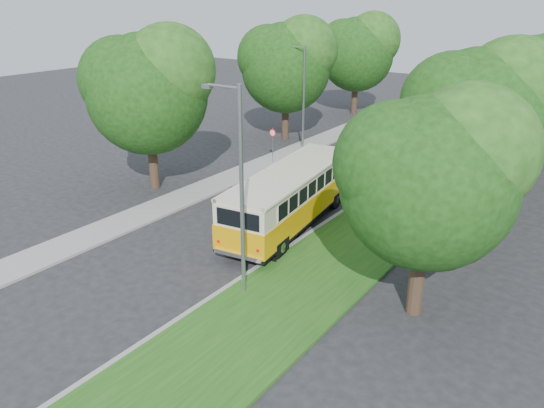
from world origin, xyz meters
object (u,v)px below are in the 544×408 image
Objects in this scene: vintage_bus at (290,198)px; car_silver at (369,171)px; car_grey at (448,128)px; lamppost_near at (240,186)px; lamppost_far at (303,94)px; car_blue at (404,148)px; car_white at (401,149)px.

vintage_bus is 8.48m from car_silver.
lamppost_near is at bearing -100.20° from car_grey.
vintage_bus is (6.96, -12.14, -2.61)m from lamppost_far.
car_grey is at bearing 84.29° from car_blue.
lamppost_far is at bearing -138.96° from car_grey.
vintage_bus is 2.13× the size of car_grey.
car_silver is (-1.68, 14.80, -3.69)m from lamppost_near.
vintage_bus reaches higher than car_grey.
car_white is at bearing -96.65° from car_blue.
vintage_bus is 14.59m from car_white.
car_silver is at bearing -27.11° from lamppost_far.
car_silver is 6.66m from car_blue.
lamppost_far reaches higher than car_grey.
lamppost_near is 21.88m from car_blue.
lamppost_near is 1.07× the size of lamppost_far.
lamppost_far is 14.23m from vintage_bus.
car_silver reaches higher than car_blue.
lamppost_far reaches higher than car_blue.
car_silver is (7.23, -3.70, -3.44)m from lamppost_far.
car_silver reaches higher than car_white.
car_white is at bearing 83.43° from car_silver.
lamppost_near reaches higher than lamppost_far.
lamppost_near reaches higher than car_blue.
car_silver is at bearing -86.36° from car_blue.
lamppost_near reaches higher than car_grey.
lamppost_far is 8.21m from car_blue.
lamppost_near reaches higher than vintage_bus.
lamppost_far is 1.89× the size of car_silver.
vintage_bus is at bearing -105.15° from car_white.
vintage_bus reaches higher than car_silver.
car_grey is at bearing 80.92° from vintage_bus.
vintage_bus reaches higher than car_white.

